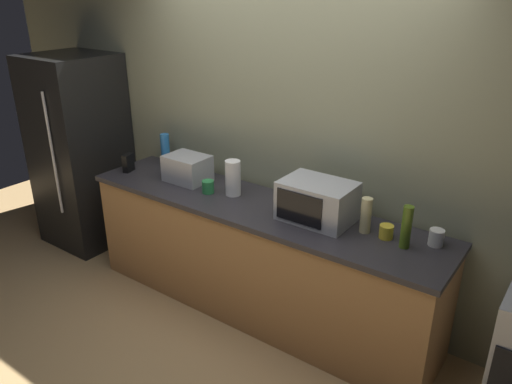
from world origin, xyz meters
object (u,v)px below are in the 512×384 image
Objects in this scene: paper_towel_roll at (233,178)px; cordless_phone at (128,163)px; mug_white at (436,238)px; refrigerator at (81,152)px; bottle_olive_oil at (406,227)px; mug_green at (208,187)px; mug_yellow at (386,232)px; toaster_oven at (187,168)px; microwave at (317,201)px; bottle_spray_cleaner at (165,150)px; bottle_hand_soap at (366,215)px.

paper_towel_roll reaches higher than cordless_phone.
paper_towel_roll reaches higher than mug_white.
refrigerator is 3.15m from bottle_olive_oil.
refrigerator is 1.81m from paper_towel_roll.
refrigerator is 17.22× the size of mug_white.
mug_green is 1.10× the size of mug_yellow.
paper_towel_roll is at bearing 25.41° from mug_green.
paper_towel_roll is (0.47, -0.01, 0.03)m from toaster_oven.
microwave is 0.72m from paper_towel_roll.
refrigerator is at bearing -177.40° from toaster_oven.
microwave is (2.52, 0.05, 0.13)m from refrigerator.
microwave is at bearing 5.23° from mug_green.
toaster_oven is 1.97m from mug_white.
bottle_spray_cleaner is at bearing 157.93° from toaster_oven.
bottle_spray_cleaner reaches higher than mug_green.
paper_towel_roll is 0.91m from bottle_spray_cleaner.
toaster_oven is 1.23× the size of bottle_spray_cleaner.
bottle_spray_cleaner is at bearing 168.63° from paper_towel_roll.
mug_green is at bearing -173.29° from mug_white.
cordless_phone is at bearing -177.52° from bottle_olive_oil.
refrigerator reaches higher than microwave.
bottle_spray_cleaner is at bearing 175.71° from mug_yellow.
bottle_hand_soap is at bearing -11.28° from cordless_phone.
mug_yellow is (2.10, -0.16, -0.09)m from bottle_spray_cleaner.
bottle_spray_cleaner reaches higher than microwave.
toaster_oven is at bearing 178.79° from paper_towel_roll.
refrigerator is 3.29m from mug_white.
mug_yellow is (1.38, 0.11, -0.01)m from mug_green.
microwave is 1.78× the size of paper_towel_roll.
toaster_oven is 0.32m from mug_green.
mug_green is at bearing -175.61° from mug_yellow.
bottle_hand_soap is at bearing 4.80° from mug_green.
microwave is at bearing -176.33° from bottle_hand_soap.
toaster_oven reaches higher than mug_white.
mug_white is 1.07× the size of mug_green.
paper_towel_roll reaches higher than mug_green.
cordless_phone is 0.34m from bottle_spray_cleaner.
cordless_phone is (-1.75, -0.12, -0.06)m from microwave.
bottle_olive_oil reaches higher than microwave.
bottle_spray_cleaner is at bearing 159.75° from mug_green.
bottle_olive_oil is at bearing -1.02° from paper_towel_roll.
bottle_olive_oil is (2.37, 0.10, 0.06)m from cordless_phone.
bottle_spray_cleaner is (0.91, 0.23, 0.14)m from refrigerator.
cordless_phone is 1.43× the size of mug_white.
refrigerator is 5.29× the size of toaster_oven.
refrigerator reaches higher than bottle_hand_soap.
bottle_hand_soap is 0.16m from mug_yellow.
refrigerator is at bearing -178.62° from mug_yellow.
microwave is 4.59× the size of mug_white.
bottle_spray_cleaner is at bearing 174.80° from bottle_olive_oil.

